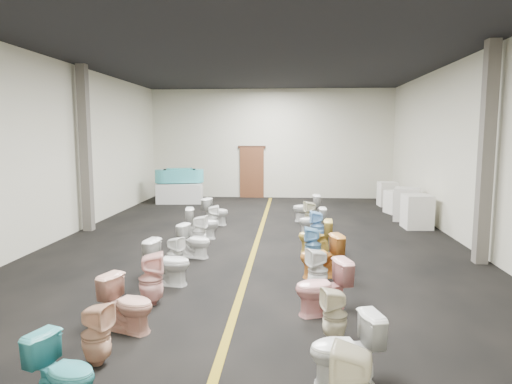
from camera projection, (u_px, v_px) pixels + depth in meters
The scene contains 39 objects.
floor at pixel (257, 242), 11.31m from camera, with size 16.00×16.00×0.00m, color black.
ceiling at pixel (257, 55), 10.74m from camera, with size 16.00×16.00×0.00m, color black.
wall_back at pixel (271, 144), 18.94m from camera, with size 10.00×10.00×0.00m, color beige.
wall_front at pixel (171, 194), 3.11m from camera, with size 10.00×10.00×0.00m, color beige.
wall_left at pixel (58, 150), 11.40m from camera, with size 16.00×16.00×0.00m, color beige.
wall_right at pixel (470, 152), 10.65m from camera, with size 16.00×16.00×0.00m, color beige.
aisle_stripe at pixel (257, 242), 11.31m from camera, with size 0.12×15.60×0.01m, color #7E6712.
back_door at pixel (252, 173), 19.09m from camera, with size 1.00×0.10×2.10m, color #562D19.
door_frame at pixel (252, 147), 18.97m from camera, with size 1.15×0.08×0.10m, color #331C11.
column_left at pixel (85, 149), 12.37m from camera, with size 0.25×0.25×4.50m, color #59544C.
column_right at pixel (486, 154), 9.19m from camera, with size 0.25×0.25×4.50m, color #59544C.
display_table at pixel (180, 193), 17.64m from camera, with size 1.72×0.86×0.76m, color silver.
bathtub at pixel (179, 175), 17.55m from camera, with size 1.81×0.99×0.55m.
appliance_crate_a at pixel (417, 212), 12.90m from camera, with size 0.74×0.74×0.95m, color silver.
appliance_crate_b at pixel (407, 204), 14.04m from camera, with size 0.74×0.74×1.02m, color beige.
appliance_crate_c at pixel (397, 202), 15.32m from camera, with size 0.67×0.67×0.76m, color silver.
appliance_crate_d at pixel (387, 194), 16.87m from camera, with size 0.63×0.63×0.89m, color silver.
toilet_left_0 at pixel (64, 372), 4.43m from camera, with size 0.40×0.71×0.72m, color teal.
toilet_left_1 at pixel (96, 335), 5.24m from camera, with size 0.33×0.34×0.73m, color tan.
toilet_left_2 at pixel (128, 304), 6.16m from camera, with size 0.43×0.75×0.76m, color #D99C87.
toilet_left_3 at pixel (151, 279), 7.09m from camera, with size 0.38×0.38×0.84m, color beige.
toilet_left_4 at pixel (168, 262), 8.07m from camera, with size 0.45×0.79×0.81m, color silver.
toilet_left_5 at pixel (175, 254), 8.86m from camera, with size 0.31×0.31×0.68m, color white.
toilet_left_6 at pixel (195, 241), 9.86m from camera, with size 0.40×0.71×0.72m, color white.
toilet_left_7 at pixel (199, 232), 10.71m from camera, with size 0.34×0.35×0.76m, color white.
toilet_left_8 at pixel (202, 223), 11.58m from camera, with size 0.45×0.79×0.81m, color silver.
toilet_left_9 at pixel (213, 218), 12.53m from camera, with size 0.32×0.33×0.72m, color white.
toilet_left_10 at pixel (216, 212), 13.39m from camera, with size 0.43×0.76×0.78m, color silver.
toilet_right_1 at pixel (345, 349), 4.83m from camera, with size 0.43×0.76×0.78m, color silver.
toilet_right_2 at pixel (335, 315), 5.85m from camera, with size 0.32×0.32×0.70m, color beige.
toilet_right_3 at pixel (322, 288), 6.70m from camera, with size 0.46×0.81×0.83m, color pink.
toilet_right_4 at pixel (318, 271), 7.67m from camera, with size 0.34×0.35×0.75m, color white.
toilet_right_5 at pixel (321, 256), 8.47m from camera, with size 0.45×0.79×0.81m, color orange.
toilet_right_6 at pixel (313, 245), 9.41m from camera, with size 0.34×0.35×0.76m, color #6AA4CF.
toilet_right_7 at pixel (315, 236), 10.23m from camera, with size 0.42×0.74×0.76m, color gold.
toilet_right_8 at pixel (317, 226), 11.25m from camera, with size 0.35×0.36×0.78m, color #86BDF1.
toilet_right_9 at pixel (312, 221), 12.13m from camera, with size 0.40×0.71×0.72m, color silver.
toilet_right_10 at pixel (311, 215), 12.93m from camera, with size 0.35×0.35×0.77m, color beige.
toilet_right_11 at pixel (306, 208), 13.90m from camera, with size 0.46×0.81×0.82m, color silver.
Camera 1 is at (0.81, -11.03, 2.66)m, focal length 32.00 mm.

